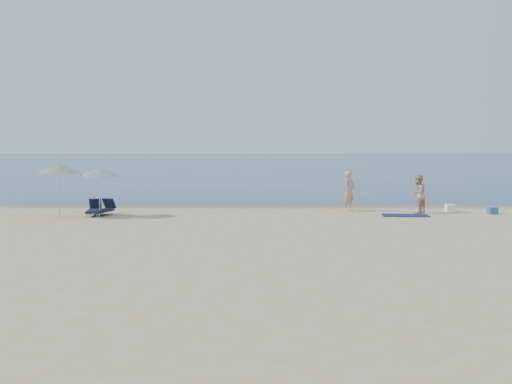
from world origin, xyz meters
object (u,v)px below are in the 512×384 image
(blue_cooler, at_px, (492,211))
(person_left, at_px, (349,191))
(umbrella_near, at_px, (100,172))
(person_right, at_px, (418,194))

(blue_cooler, bearing_deg, person_left, 154.46)
(person_left, relative_size, blue_cooler, 4.47)
(person_left, height_order, blue_cooler, person_left)
(blue_cooler, bearing_deg, umbrella_near, 169.48)
(person_right, xyz_separation_m, umbrella_near, (-14.07, -1.42, 1.06))
(person_right, distance_m, blue_cooler, 3.36)
(person_left, relative_size, person_right, 1.08)
(umbrella_near, bearing_deg, person_left, -12.03)
(blue_cooler, distance_m, umbrella_near, 17.45)
(person_left, bearing_deg, blue_cooler, -60.46)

